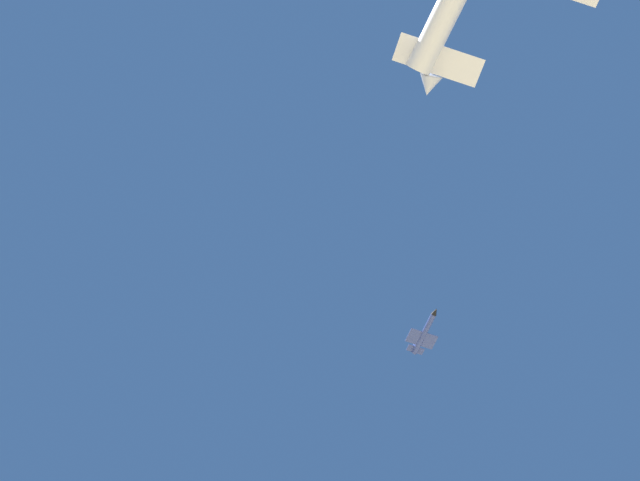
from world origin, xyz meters
TOP-DOWN VIEW (x-y plane):
  - chase_jet_left_wing at (-46.25, 55.15)m, footprint 11.96×13.59m

SIDE VIEW (x-z plane):
  - chase_jet_left_wing at x=-46.25m, z-range 142.37..146.37m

